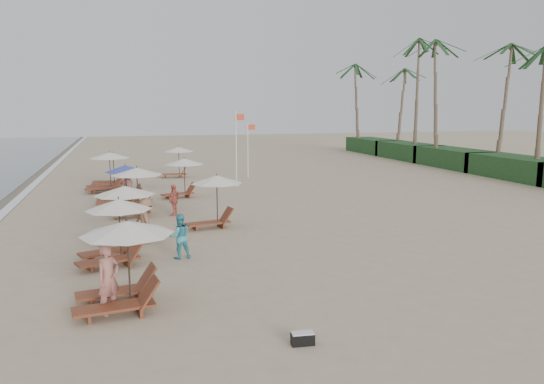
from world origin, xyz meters
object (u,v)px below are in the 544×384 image
object	(u,v)px
lounger_station_4	(120,188)
beachgoer_mid_a	(180,236)
lounger_station_3	(134,189)
beachgoer_mid_b	(146,221)
beachgoer_far_a	(174,200)
lounger_station_1	(112,233)
lounger_station_6	(110,171)
beachgoer_far_b	(128,186)
inland_station_2	(176,159)
inland_station_1	(182,172)
beachgoer_near	(109,279)
duffel_bag	(303,338)
lounger_station_2	(120,211)
lounger_station_0	(119,264)
flag_pole_near	(237,145)
lounger_station_5	(106,172)
inland_station_0	(213,195)

from	to	relation	value
lounger_station_4	beachgoer_mid_a	world-z (taller)	lounger_station_4
lounger_station_3	beachgoer_mid_b	size ratio (longest dim) A/B	1.49
beachgoer_mid_b	beachgoer_far_a	world-z (taller)	beachgoer_mid_b
lounger_station_1	lounger_station_6	bearing A→B (deg)	91.12
lounger_station_6	beachgoer_far_b	distance (m)	6.45
lounger_station_4	inland_station_2	xyz separation A→B (m)	(4.03, 10.52, 0.43)
inland_station_1	beachgoer_far_a	xyz separation A→B (m)	(-0.96, -5.05, -0.68)
beachgoer_near	beachgoer_mid_a	bearing A→B (deg)	21.11
lounger_station_6	inland_station_1	world-z (taller)	inland_station_1
lounger_station_4	beachgoer_far_b	size ratio (longest dim) A/B	1.50
lounger_station_6	beachgoer_far_a	xyz separation A→B (m)	(3.08, -10.46, -0.24)
beachgoer_far_a	duffel_bag	world-z (taller)	beachgoer_far_a
lounger_station_2	lounger_station_4	world-z (taller)	lounger_station_4
lounger_station_0	duffel_bag	world-z (taller)	lounger_station_0
lounger_station_4	flag_pole_near	distance (m)	8.96
lounger_station_2	lounger_station_5	bearing A→B (deg)	93.59
lounger_station_1	beachgoer_far_a	world-z (taller)	lounger_station_1
lounger_station_1	beachgoer_far_a	distance (m)	7.71
inland_station_1	beachgoer_mid_b	bearing A→B (deg)	-103.98
beachgoer_near	beachgoer_far_b	world-z (taller)	beachgoer_far_b
lounger_station_5	duffel_bag	size ratio (longest dim) A/B	5.35
beachgoer_near	beachgoer_far_a	xyz separation A→B (m)	(2.78, 11.65, -0.14)
lounger_station_4	duffel_bag	size ratio (longest dim) A/B	5.18
lounger_station_0	lounger_station_4	distance (m)	14.80
lounger_station_3	lounger_station_6	world-z (taller)	lounger_station_3
lounger_station_2	lounger_station_1	bearing A→B (deg)	-94.91
beachgoer_mid_b	lounger_station_3	bearing A→B (deg)	-13.23
lounger_station_5	beachgoer_near	world-z (taller)	lounger_station_5
beachgoer_far_a	beachgoer_far_b	xyz separation A→B (m)	(-2.06, 4.09, 0.14)
lounger_station_1	inland_station_0	world-z (taller)	inland_station_0
lounger_station_0	lounger_station_1	xyz separation A→B (m)	(-0.23, 4.18, -0.13)
inland_station_0	inland_station_1	bearing A→B (deg)	93.04
lounger_station_6	inland_station_0	distance (m)	14.12
lounger_station_4	lounger_station_0	bearing A→B (deg)	-90.24
beachgoer_mid_b	beachgoer_far_b	distance (m)	9.02
lounger_station_4	beachgoer_far_a	distance (m)	4.21
inland_station_1	beachgoer_near	world-z (taller)	inland_station_1
inland_station_0	beachgoer_near	distance (m)	9.67
inland_station_2	beachgoer_mid_b	xyz separation A→B (m)	(-3.10, -18.86, -0.52)
lounger_station_1	inland_station_2	distance (m)	21.58
lounger_station_1	duffel_bag	bearing A→B (deg)	-61.72
beachgoer_far_a	lounger_station_1	bearing A→B (deg)	11.53
lounger_station_5	inland_station_0	world-z (taller)	lounger_station_5
lounger_station_4	lounger_station_5	distance (m)	5.22
lounger_station_6	inland_station_0	xyz separation A→B (m)	(4.46, -13.39, 0.41)
inland_station_0	beachgoer_far_b	size ratio (longest dim) A/B	1.47
beachgoer_mid_b	beachgoer_far_a	size ratio (longest dim) A/B	1.14
beachgoer_mid_a	flag_pole_near	bearing A→B (deg)	-114.99
lounger_station_1	lounger_station_2	bearing A→B (deg)	85.09
lounger_station_4	beachgoer_mid_b	bearing A→B (deg)	-83.69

